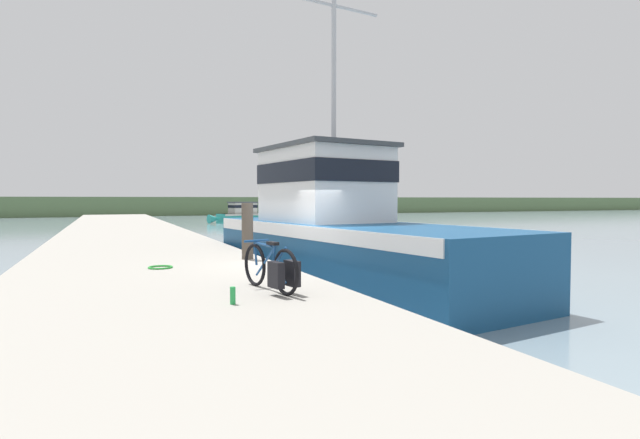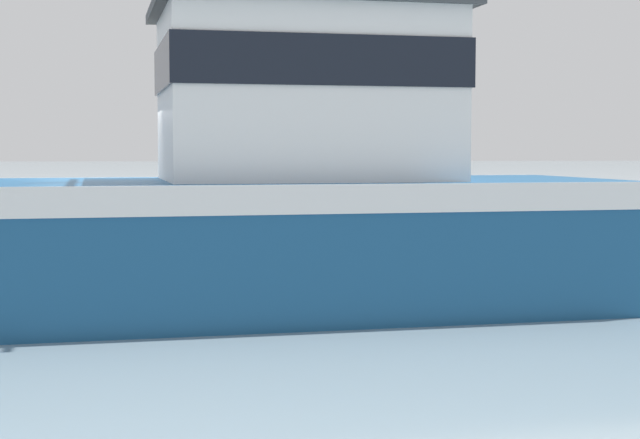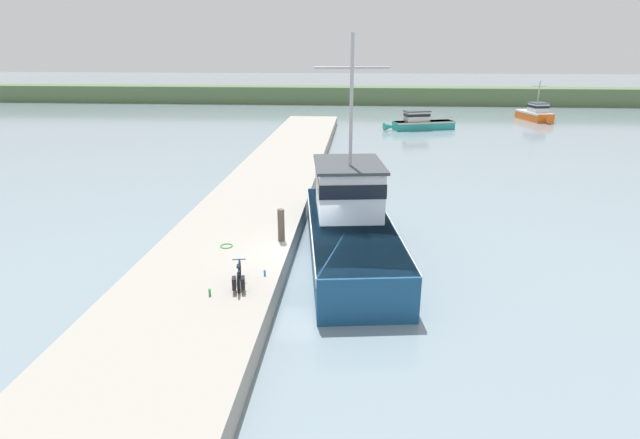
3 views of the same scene
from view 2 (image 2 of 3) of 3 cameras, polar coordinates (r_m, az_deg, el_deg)
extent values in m
plane|color=gray|center=(14.01, -11.05, -4.21)|extent=(320.00, 320.00, 0.00)
cube|color=#A39E93|center=(17.32, -10.01, -1.25)|extent=(5.41, 80.00, 0.82)
cube|color=navy|center=(12.15, -7.01, -1.57)|extent=(4.56, 10.79, 1.62)
cube|color=white|center=(12.11, -7.04, 1.49)|extent=(4.60, 10.59, 0.32)
cube|color=white|center=(12.32, -0.98, 7.09)|extent=(3.02, 3.75, 2.05)
cube|color=black|center=(12.34, -0.98, 8.76)|extent=(3.08, 3.82, 0.57)
cube|color=#3D4247|center=(12.42, -0.98, 12.09)|extent=(3.26, 4.05, 0.12)
cylinder|color=#51473D|center=(14.94, -7.49, 2.11)|extent=(0.28, 0.28, 1.35)
torus|color=green|center=(17.11, -9.95, 0.13)|extent=(0.50, 0.50, 0.04)
camera|label=1|loc=(21.78, -39.63, 3.83)|focal=28.00mm
camera|label=3|loc=(23.56, -65.25, 17.29)|focal=28.00mm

